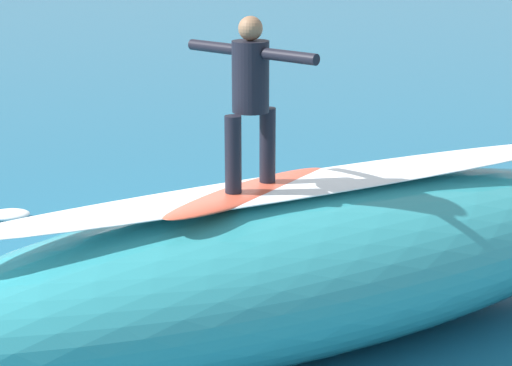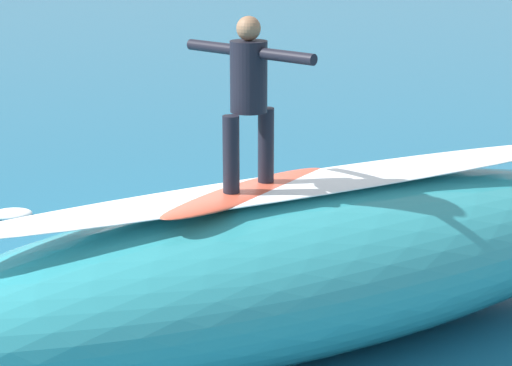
{
  "view_description": "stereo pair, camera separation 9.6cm",
  "coord_description": "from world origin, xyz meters",
  "px_view_note": "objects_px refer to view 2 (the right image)",
  "views": [
    {
      "loc": [
        3.16,
        9.72,
        4.05
      ],
      "look_at": [
        -0.65,
        0.86,
        1.26
      ],
      "focal_mm": 63.56,
      "sensor_mm": 36.0,
      "label": 1
    },
    {
      "loc": [
        3.07,
        9.76,
        4.05
      ],
      "look_at": [
        -0.65,
        0.86,
        1.26
      ],
      "focal_mm": 63.56,
      "sensor_mm": 36.0,
      "label": 2
    }
  ],
  "objects_px": {
    "surfboard_riding": "(249,192)",
    "surfer_riding": "(249,90)",
    "surfboard_paddling": "(261,237)",
    "surfer_paddling": "(263,221)"
  },
  "relations": [
    {
      "from": "surfer_paddling",
      "to": "surfboard_riding",
      "type": "bearing_deg",
      "value": 9.93
    },
    {
      "from": "surfboard_riding",
      "to": "surfboard_paddling",
      "type": "distance_m",
      "value": 3.69
    },
    {
      "from": "surfboard_paddling",
      "to": "surfer_paddling",
      "type": "distance_m",
      "value": 0.22
    },
    {
      "from": "surfer_riding",
      "to": "surfer_paddling",
      "type": "bearing_deg",
      "value": -140.51
    },
    {
      "from": "surfer_riding",
      "to": "surfboard_paddling",
      "type": "height_order",
      "value": "surfer_riding"
    },
    {
      "from": "surfer_paddling",
      "to": "surfer_riding",
      "type": "bearing_deg",
      "value": 9.93
    },
    {
      "from": "surfboard_riding",
      "to": "surfboard_paddling",
      "type": "xyz_separation_m",
      "value": [
        -1.4,
        -3.01,
        -1.62
      ]
    },
    {
      "from": "surfboard_paddling",
      "to": "surfer_paddling",
      "type": "bearing_deg",
      "value": 180.0
    },
    {
      "from": "surfboard_riding",
      "to": "surfer_riding",
      "type": "bearing_deg",
      "value": 154.85
    },
    {
      "from": "surfer_riding",
      "to": "surfboard_paddling",
      "type": "bearing_deg",
      "value": -140.1
    }
  ]
}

